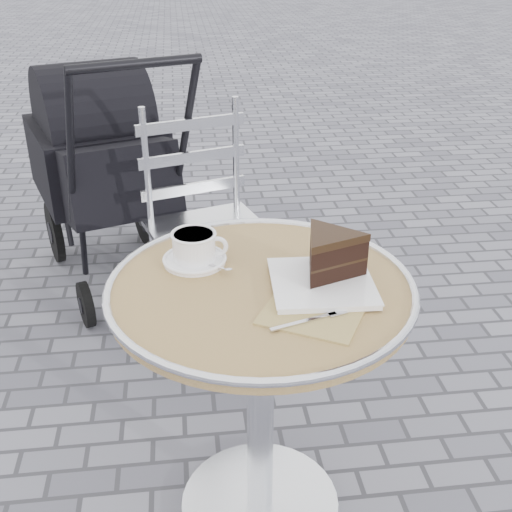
{
  "coord_description": "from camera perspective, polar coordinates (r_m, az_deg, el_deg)",
  "views": [
    {
      "loc": [
        -0.17,
        -1.26,
        1.48
      ],
      "look_at": [
        -0.0,
        0.05,
        0.78
      ],
      "focal_mm": 45.0,
      "sensor_mm": 36.0,
      "label": 1
    }
  ],
  "objects": [
    {
      "name": "bistro_chair",
      "position": [
        2.37,
        -4.92,
        4.95
      ],
      "size": [
        0.51,
        0.51,
        0.91
      ],
      "rotation": [
        0.0,
        0.0,
        0.3
      ],
      "color": "silver",
      "rests_on": "ground"
    },
    {
      "name": "ground",
      "position": [
        1.95,
        0.35,
        -21.41
      ],
      "size": [
        80.0,
        80.0,
        0.0
      ],
      "primitive_type": "plane",
      "color": "slate",
      "rests_on": "ground"
    },
    {
      "name": "cake_plate_set",
      "position": [
        1.47,
        6.41,
        -0.43
      ],
      "size": [
        0.3,
        0.36,
        0.12
      ],
      "rotation": [
        0.0,
        0.0,
        -0.05
      ],
      "color": "#A38759",
      "rests_on": "cafe_table"
    },
    {
      "name": "cappuccino_set",
      "position": [
        1.56,
        -5.44,
        0.58
      ],
      "size": [
        0.16,
        0.16,
        0.08
      ],
      "rotation": [
        0.0,
        0.0,
        -0.12
      ],
      "color": "white",
      "rests_on": "cafe_table"
    },
    {
      "name": "baby_stroller",
      "position": [
        2.9,
        -13.24,
        7.1
      ],
      "size": [
        0.78,
        1.14,
        1.09
      ],
      "rotation": [
        0.0,
        0.0,
        0.33
      ],
      "color": "black",
      "rests_on": "ground"
    },
    {
      "name": "cafe_table",
      "position": [
        1.57,
        0.41,
        -7.77
      ],
      "size": [
        0.72,
        0.72,
        0.74
      ],
      "color": "silver",
      "rests_on": "ground"
    }
  ]
}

